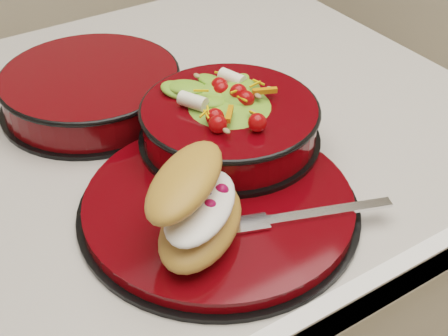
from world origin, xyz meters
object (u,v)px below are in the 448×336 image
dinner_plate (220,204)px  salad_bowl (229,117)px  extra_bowl (91,88)px  croissant (197,205)px  fork (304,215)px

dinner_plate → salad_bowl: (0.07, 0.09, 0.04)m
salad_bowl → extra_bowl: (-0.10, 0.19, -0.03)m
dinner_plate → extra_bowl: size_ratio=1.24×
croissant → salad_bowl: bearing=6.4°
croissant → dinner_plate: bearing=-2.9°
croissant → fork: (0.11, -0.04, -0.04)m
croissant → fork: 0.12m
extra_bowl → fork: bearing=-75.7°
fork → extra_bowl: extra_bowl is taller
fork → extra_bowl: 0.37m
extra_bowl → dinner_plate: bearing=-83.7°
dinner_plate → croissant: 0.08m
salad_bowl → croissant: (-0.12, -0.12, 0.00)m
salad_bowl → croissant: salad_bowl is taller
salad_bowl → extra_bowl: size_ratio=0.89×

